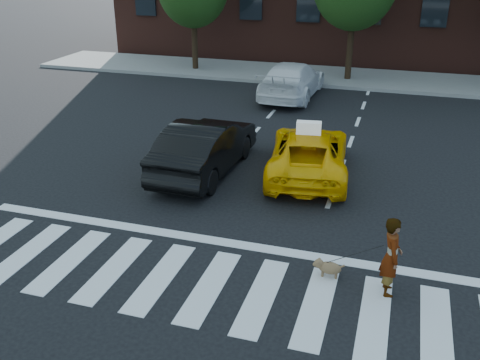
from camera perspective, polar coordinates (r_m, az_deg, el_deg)
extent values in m
plane|color=black|center=(10.14, -3.27, -11.28)|extent=(120.00, 120.00, 0.00)
cube|color=silver|center=(10.14, -3.27, -11.25)|extent=(13.00, 2.40, 0.01)
cube|color=silver|center=(11.41, -0.47, -6.84)|extent=(12.00, 0.30, 0.01)
cube|color=slate|center=(26.06, 10.39, 10.76)|extent=(30.00, 4.00, 0.15)
cylinder|color=black|center=(27.01, -4.87, 14.86)|extent=(0.28, 0.28, 3.25)
cylinder|color=black|center=(25.19, 11.68, 14.16)|extent=(0.28, 0.28, 3.55)
imported|color=#F4AF05|center=(14.70, 7.34, 2.91)|extent=(2.63, 4.68, 1.24)
imported|color=black|center=(14.71, -3.74, 3.59)|extent=(1.69, 4.53, 1.48)
imported|color=white|center=(22.40, 5.55, 10.59)|extent=(2.13, 4.99, 1.43)
imported|color=#999999|center=(9.94, 15.84, -7.85)|extent=(0.45, 0.61, 1.52)
ellipsoid|color=olive|center=(10.43, 9.57, -9.23)|extent=(0.44, 0.24, 0.24)
sphere|color=olive|center=(10.41, 8.41, -8.80)|extent=(0.19, 0.19, 0.18)
sphere|color=olive|center=(10.44, 7.99, -8.89)|extent=(0.09, 0.09, 0.09)
cylinder|color=olive|center=(10.39, 10.77, -9.08)|extent=(0.13, 0.04, 0.10)
sphere|color=olive|center=(10.43, 8.47, -8.38)|extent=(0.07, 0.07, 0.06)
sphere|color=olive|center=(10.33, 8.38, -8.72)|extent=(0.07, 0.07, 0.06)
cylinder|color=olive|center=(10.47, 8.77, -9.92)|extent=(0.05, 0.05, 0.12)
cylinder|color=olive|center=(10.56, 8.85, -9.60)|extent=(0.05, 0.05, 0.12)
cylinder|color=olive|center=(10.45, 10.19, -10.09)|extent=(0.05, 0.05, 0.12)
cylinder|color=olive|center=(10.54, 10.25, -9.77)|extent=(0.05, 0.05, 0.12)
cube|color=white|center=(14.25, 7.35, 5.55)|extent=(0.68, 0.37, 0.32)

